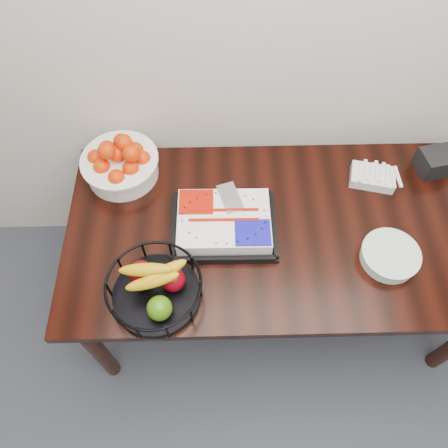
{
  "coord_description": "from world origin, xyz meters",
  "views": [
    {
      "loc": [
        -0.27,
        1.06,
        2.29
      ],
      "look_at": [
        -0.25,
        1.97,
        0.83
      ],
      "focal_mm": 35.0,
      "sensor_mm": 36.0,
      "label": 1
    }
  ],
  "objects_px": {
    "table": "(281,238)",
    "cake_tray": "(224,223)",
    "tangerine_bowl": "(119,161)",
    "fruit_basket": "(155,288)",
    "napkin_box": "(436,162)",
    "plate_stack": "(390,256)"
  },
  "relations": [
    {
      "from": "fruit_basket",
      "to": "plate_stack",
      "type": "bearing_deg",
      "value": 8.56
    },
    {
      "from": "table",
      "to": "cake_tray",
      "type": "bearing_deg",
      "value": 179.04
    },
    {
      "from": "fruit_basket",
      "to": "napkin_box",
      "type": "xyz_separation_m",
      "value": [
        1.2,
        0.59,
        -0.03
      ]
    },
    {
      "from": "fruit_basket",
      "to": "plate_stack",
      "type": "height_order",
      "value": "fruit_basket"
    },
    {
      "from": "table",
      "to": "fruit_basket",
      "type": "height_order",
      "value": "fruit_basket"
    },
    {
      "from": "tangerine_bowl",
      "to": "plate_stack",
      "type": "height_order",
      "value": "tangerine_bowl"
    },
    {
      "from": "fruit_basket",
      "to": "napkin_box",
      "type": "relative_size",
      "value": 2.48
    },
    {
      "from": "cake_tray",
      "to": "fruit_basket",
      "type": "height_order",
      "value": "fruit_basket"
    },
    {
      "from": "plate_stack",
      "to": "cake_tray",
      "type": "bearing_deg",
      "value": 165.98
    },
    {
      "from": "tangerine_bowl",
      "to": "napkin_box",
      "type": "relative_size",
      "value": 2.38
    },
    {
      "from": "table",
      "to": "cake_tray",
      "type": "height_order",
      "value": "cake_tray"
    },
    {
      "from": "table",
      "to": "plate_stack",
      "type": "relative_size",
      "value": 7.89
    },
    {
      "from": "fruit_basket",
      "to": "tangerine_bowl",
      "type": "bearing_deg",
      "value": 107.35
    },
    {
      "from": "table",
      "to": "plate_stack",
      "type": "bearing_deg",
      "value": -21.55
    },
    {
      "from": "tangerine_bowl",
      "to": "plate_stack",
      "type": "xyz_separation_m",
      "value": [
        1.09,
        -0.46,
        -0.06
      ]
    },
    {
      "from": "tangerine_bowl",
      "to": "cake_tray",
      "type": "bearing_deg",
      "value": -33.66
    },
    {
      "from": "cake_tray",
      "to": "plate_stack",
      "type": "height_order",
      "value": "cake_tray"
    },
    {
      "from": "cake_tray",
      "to": "fruit_basket",
      "type": "relative_size",
      "value": 1.23
    },
    {
      "from": "napkin_box",
      "to": "tangerine_bowl",
      "type": "bearing_deg",
      "value": 179.74
    },
    {
      "from": "table",
      "to": "fruit_basket",
      "type": "xyz_separation_m",
      "value": [
        -0.51,
        -0.29,
        0.16
      ]
    },
    {
      "from": "cake_tray",
      "to": "napkin_box",
      "type": "xyz_separation_m",
      "value": [
        0.94,
        0.29,
        0.01
      ]
    },
    {
      "from": "table",
      "to": "tangerine_bowl",
      "type": "distance_m",
      "value": 0.77
    }
  ]
}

